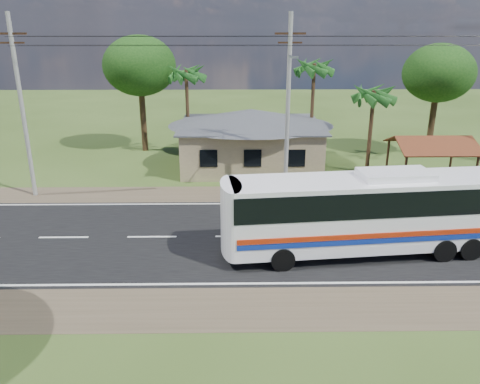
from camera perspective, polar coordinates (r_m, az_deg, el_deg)
The scene contains 14 objects.
ground at distance 24.07m, azimuth -0.02°, elevation -5.46°, with size 120.00×120.00×0.00m, color #304518.
road at distance 24.06m, azimuth -0.02°, elevation -5.44°, with size 120.00×16.00×0.03m.
house at distance 35.65m, azimuth 1.30°, elevation 7.30°, with size 12.40×10.00×5.00m.
waiting_shed at distance 33.94m, azimuth 22.38°, elevation 5.36°, with size 5.20×4.48×3.35m.
concrete_barrier at distance 31.59m, azimuth 22.15°, elevation 0.10°, with size 7.00×0.30×0.90m, color #9E9E99.
utility_poles at distance 28.80m, azimuth 5.20°, elevation 10.64°, with size 32.80×2.22×11.00m.
palm_near at distance 34.55m, azimuth 15.99°, elevation 11.35°, with size 2.80×2.80×6.70m.
palm_mid at distance 37.98m, azimuth 9.03°, elevation 14.71°, with size 2.80×2.80×8.20m.
palm_far at distance 38.17m, azimuth -6.58°, elevation 14.11°, with size 2.80×2.80×7.70m.
tree_behind_house at distance 40.68m, azimuth -12.13°, elevation 14.76°, with size 6.00×6.00×9.61m.
tree_behind_shed at distance 41.34m, azimuth 23.05°, elevation 13.16°, with size 5.60×5.60×9.02m.
coach_bus at distance 22.36m, azimuth 15.53°, elevation -1.84°, with size 13.12×4.05×4.01m.
motorcycle at distance 31.14m, azimuth 13.08°, elevation 0.80°, with size 0.60×1.72×0.90m, color black.
person at distance 31.15m, azimuth 18.19°, elevation 0.86°, with size 0.53×0.35×1.46m, color navy.
Camera 1 is at (-0.31, -21.83, 10.13)m, focal length 35.00 mm.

